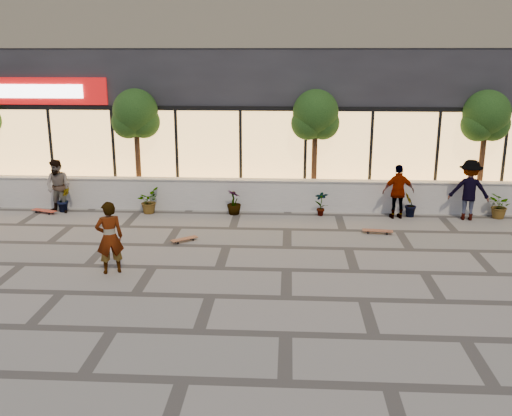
# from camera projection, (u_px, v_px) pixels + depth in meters

# --- Properties ---
(ground) EXTENTS (80.00, 80.00, 0.00)m
(ground) POSITION_uv_depth(u_px,v_px,m) (210.00, 296.00, 12.23)
(ground) COLOR gray
(ground) RESTS_ON ground
(planter_wall) EXTENTS (22.00, 0.42, 1.04)m
(planter_wall) POSITION_uv_depth(u_px,v_px,m) (238.00, 194.00, 18.84)
(planter_wall) COLOR white
(planter_wall) RESTS_ON ground
(retail_building) EXTENTS (24.00, 9.17, 8.50)m
(retail_building) POSITION_uv_depth(u_px,v_px,m) (250.00, 73.00, 23.14)
(retail_building) COLOR black
(retail_building) RESTS_ON ground
(shrub_b) EXTENTS (0.57, 0.57, 0.81)m
(shrub_b) POSITION_uv_depth(u_px,v_px,m) (64.00, 200.00, 18.66)
(shrub_b) COLOR #173510
(shrub_b) RESTS_ON ground
(shrub_c) EXTENTS (0.68, 0.77, 0.81)m
(shrub_c) POSITION_uv_depth(u_px,v_px,m) (148.00, 201.00, 18.50)
(shrub_c) COLOR #173510
(shrub_c) RESTS_ON ground
(shrub_d) EXTENTS (0.64, 0.64, 0.81)m
(shrub_d) POSITION_uv_depth(u_px,v_px,m) (234.00, 202.00, 18.34)
(shrub_d) COLOR #173510
(shrub_d) RESTS_ON ground
(shrub_e) EXTENTS (0.46, 0.35, 0.81)m
(shrub_e) POSITION_uv_depth(u_px,v_px,m) (321.00, 203.00, 18.19)
(shrub_e) COLOR #173510
(shrub_e) RESTS_ON ground
(shrub_f) EXTENTS (0.55, 0.57, 0.81)m
(shrub_f) POSITION_uv_depth(u_px,v_px,m) (410.00, 205.00, 18.03)
(shrub_f) COLOR #173510
(shrub_f) RESTS_ON ground
(shrub_g) EXTENTS (0.77, 0.84, 0.81)m
(shrub_g) POSITION_uv_depth(u_px,v_px,m) (500.00, 206.00, 17.87)
(shrub_g) COLOR #173510
(shrub_g) RESTS_ON ground
(tree_midwest) EXTENTS (1.60, 1.50, 3.92)m
(tree_midwest) POSITION_uv_depth(u_px,v_px,m) (136.00, 117.00, 19.06)
(tree_midwest) COLOR #402A17
(tree_midwest) RESTS_ON ground
(tree_mideast) EXTENTS (1.60, 1.50, 3.92)m
(tree_mideast) POSITION_uv_depth(u_px,v_px,m) (315.00, 118.00, 18.72)
(tree_mideast) COLOR #402A17
(tree_mideast) RESTS_ON ground
(tree_east) EXTENTS (1.60, 1.50, 3.92)m
(tree_east) POSITION_uv_depth(u_px,v_px,m) (486.00, 119.00, 18.42)
(tree_east) COLOR #402A17
(tree_east) RESTS_ON ground
(skater_center) EXTENTS (0.75, 0.64, 1.74)m
(skater_center) POSITION_uv_depth(u_px,v_px,m) (110.00, 238.00, 13.32)
(skater_center) COLOR white
(skater_center) RESTS_ON ground
(skater_left) EXTENTS (0.96, 0.81, 1.75)m
(skater_left) POSITION_uv_depth(u_px,v_px,m) (58.00, 187.00, 18.39)
(skater_left) COLOR tan
(skater_left) RESTS_ON ground
(skater_right_near) EXTENTS (1.05, 0.54, 1.71)m
(skater_right_near) POSITION_uv_depth(u_px,v_px,m) (398.00, 192.00, 17.79)
(skater_right_near) COLOR silver
(skater_right_near) RESTS_ON ground
(skater_right_far) EXTENTS (1.34, 0.94, 1.89)m
(skater_right_far) POSITION_uv_depth(u_px,v_px,m) (469.00, 190.00, 17.65)
(skater_right_far) COLOR maroon
(skater_right_far) RESTS_ON ground
(skateboard_center) EXTENTS (0.73, 0.65, 0.09)m
(skateboard_center) POSITION_uv_depth(u_px,v_px,m) (184.00, 239.00, 15.73)
(skateboard_center) COLOR brown
(skateboard_center) RESTS_ON ground
(skateboard_left) EXTENTS (0.90, 0.50, 0.11)m
(skateboard_left) POSITION_uv_depth(u_px,v_px,m) (44.00, 211.00, 18.53)
(skateboard_left) COLOR #BC3A23
(skateboard_left) RESTS_ON ground
(skateboard_right_near) EXTENTS (0.89, 0.32, 0.10)m
(skateboard_right_near) POSITION_uv_depth(u_px,v_px,m) (378.00, 231.00, 16.44)
(skateboard_right_near) COLOR brown
(skateboard_right_near) RESTS_ON ground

